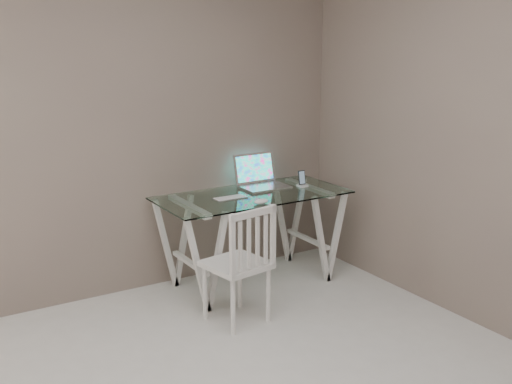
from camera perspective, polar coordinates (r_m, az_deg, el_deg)
room at (r=2.74m, az=-0.26°, el=8.22°), size 4.50×4.52×2.71m
desk at (r=5.13m, az=-0.33°, el=-4.13°), size 1.50×0.70×0.75m
chair at (r=4.41m, az=-1.19°, el=-6.05°), size 0.45×0.45×0.86m
laptop at (r=5.27m, az=0.37°, el=1.18°), size 0.37×0.32×0.26m
keyboard at (r=4.91m, az=-2.34°, el=-0.53°), size 0.26×0.11×0.01m
mouse at (r=4.75m, az=0.45°, el=-0.84°), size 0.12×0.07×0.04m
phone_dock at (r=5.28m, az=4.12°, el=0.88°), size 0.07×0.07×0.13m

